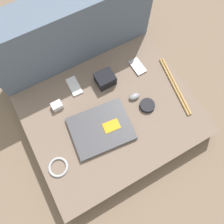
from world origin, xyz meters
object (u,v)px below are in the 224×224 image
Objects in this scene: phone_black at (137,66)px; camera_pouch at (105,79)px; laptop at (101,129)px; phone_silver at (74,86)px; speaker_puck at (147,105)px; computer_mouse at (134,97)px; charger_brick at (57,106)px.

camera_pouch is at bearing 177.10° from phone_black.
phone_silver is (-0.02, 0.31, -0.01)m from laptop.
laptop is 0.30m from speaker_puck.
laptop reaches higher than phone_silver.
camera_pouch is (-0.14, 0.26, 0.02)m from speaker_puck.
laptop is at bearing -149.18° from phone_black.
charger_brick is at bearing 163.20° from computer_mouse.
charger_brick is (-0.32, -0.01, -0.02)m from camera_pouch.
laptop is 2.96× the size of phone_black.
computer_mouse is at bearing -128.24° from phone_black.
laptop is at bearing 178.57° from speaker_puck.
speaker_puck is 0.27m from phone_black.
phone_black is (0.40, -0.07, -0.00)m from phone_silver.
computer_mouse is at bearing -39.32° from phone_silver.
computer_mouse reaches higher than phone_black.
speaker_puck is (0.30, -0.01, -0.00)m from laptop.
speaker_puck is 0.71× the size of phone_silver.
camera_pouch is at bearing -17.98° from phone_silver.
speaker_puck is (0.04, -0.08, -0.00)m from computer_mouse.
computer_mouse is 0.57× the size of phone_black.
phone_black is at bearing 0.43° from charger_brick.
charger_brick is (-0.42, 0.17, 0.00)m from computer_mouse.
phone_black is 0.54m from charger_brick.
laptop is 0.31m from phone_silver.
speaker_puck is 0.75× the size of phone_black.
charger_brick is at bearing 151.30° from speaker_puck.
phone_black is at bearing 58.17° from computer_mouse.
charger_brick is at bearing -178.30° from camera_pouch.
laptop reaches higher than speaker_puck.
phone_black is (0.39, 0.24, -0.01)m from laptop.
computer_mouse is 0.45m from charger_brick.
charger_brick reaches higher than computer_mouse.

